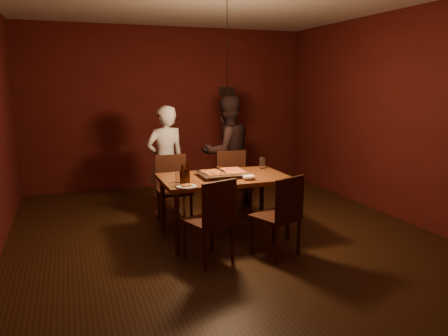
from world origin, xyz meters
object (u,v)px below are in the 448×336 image
object	(u,v)px
plate_slice	(187,186)
chair_near_right	(282,209)
beer_bottle_a	(183,175)
pendant_lamp	(227,90)
chair_far_left	(173,182)
dining_table	(224,182)
beer_bottle_b	(187,174)
diner_dark	(227,152)
chair_near_left	(213,214)
pizza_tray	(222,174)
diner_white	(166,161)
chair_far_right	(233,177)

from	to	relation	value
plate_slice	chair_near_right	bearing A→B (deg)	-24.99
beer_bottle_a	plate_slice	size ratio (longest dim) A/B	1.00
pendant_lamp	beer_bottle_a	bearing A→B (deg)	-161.40
chair_far_left	plate_slice	world-z (taller)	chair_far_left
chair_far_left	beer_bottle_a	size ratio (longest dim) A/B	2.16
dining_table	beer_bottle_b	world-z (taller)	beer_bottle_b
dining_table	chair_near_right	world-z (taller)	chair_near_right
beer_bottle_b	diner_dark	xyz separation A→B (m)	(1.00, 1.46, -0.03)
chair_near_left	diner_dark	world-z (taller)	diner_dark
pizza_tray	plate_slice	bearing A→B (deg)	-139.97
beer_bottle_a	diner_white	world-z (taller)	diner_white
beer_bottle_b	plate_slice	bearing A→B (deg)	-107.92
beer_bottle_a	diner_dark	distance (m)	1.84
diner_dark	diner_white	bearing A→B (deg)	-10.17
chair_far_right	beer_bottle_b	bearing A→B (deg)	55.08
pizza_tray	plate_slice	xyz separation A→B (m)	(-0.54, -0.40, -0.01)
chair_far_right	pizza_tray	world-z (taller)	chair_far_right
diner_white	dining_table	bearing A→B (deg)	99.90
chair_near_left	pendant_lamp	distance (m)	1.43
beer_bottle_b	diner_white	bearing A→B (deg)	87.22
beer_bottle_a	diner_dark	size ratio (longest dim) A/B	0.13
dining_table	beer_bottle_a	bearing A→B (deg)	-153.59
diner_dark	chair_far_left	bearing A→B (deg)	11.96
chair_near_right	chair_near_left	bearing A→B (deg)	151.22
chair_near_right	beer_bottle_a	world-z (taller)	beer_bottle_a
diner_white	plate_slice	bearing A→B (deg)	74.74
plate_slice	pizza_tray	bearing A→B (deg)	36.20
chair_near_left	beer_bottle_b	distance (m)	0.60
plate_slice	chair_far_left	bearing A→B (deg)	84.12
chair_far_left	plate_slice	bearing A→B (deg)	84.36
beer_bottle_b	chair_near_right	bearing A→B (deg)	-33.27
diner_dark	beer_bottle_a	bearing A→B (deg)	42.20
chair_near_right	dining_table	bearing A→B (deg)	91.43
diner_white	diner_dark	world-z (taller)	diner_dark
diner_white	pizza_tray	bearing A→B (deg)	99.02
chair_near_left	chair_near_right	xyz separation A→B (m)	(0.73, -0.09, 0.00)
diner_dark	pendant_lamp	bearing A→B (deg)	57.35
dining_table	chair_near_left	distance (m)	0.83
chair_near_left	diner_dark	xyz separation A→B (m)	(0.86, 1.94, 0.30)
beer_bottle_a	pendant_lamp	xyz separation A→B (m)	(0.58, 0.20, 0.90)
chair_near_left	chair_near_right	size ratio (longest dim) A/B	0.98
chair_far_right	plate_slice	xyz separation A→B (m)	(-1.00, -1.23, 0.22)
chair_near_right	diner_dark	distance (m)	2.06
beer_bottle_b	pendant_lamp	world-z (taller)	pendant_lamp
chair_far_left	pizza_tray	world-z (taller)	chair_far_left
chair_far_right	beer_bottle_b	xyz separation A→B (m)	(-0.96, -1.09, 0.33)
dining_table	pendant_lamp	world-z (taller)	pendant_lamp
plate_slice	diner_dark	xyz separation A→B (m)	(1.05, 1.61, 0.08)
chair_far_right	pizza_tray	size ratio (longest dim) A/B	0.88
beer_bottle_b	diner_dark	world-z (taller)	diner_dark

